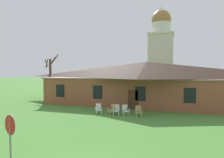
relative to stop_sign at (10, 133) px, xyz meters
name	(u,v)px	position (x,y,z in m)	size (l,w,h in m)	color
brick_building	(147,82)	(2.61, 19.55, 0.97)	(25.49, 10.40, 5.39)	brown
dome_tower	(161,53)	(3.43, 34.91, 6.16)	(5.18, 5.18, 17.49)	beige
stop_sign	(10,133)	(0.00, 0.00, 0.00)	(0.77, 0.30, 2.49)	slate
lawn_chair_by_porch	(99,108)	(-1.00, 11.62, -1.27)	(0.82, 0.85, 0.96)	white
lawn_chair_near_door	(112,109)	(0.34, 11.61, -1.27)	(0.85, 0.87, 0.96)	tan
lawn_chair_left_end	(116,109)	(0.79, 11.70, -1.27)	(0.71, 0.75, 0.96)	white
lawn_chair_middle	(125,110)	(1.62, 11.90, -1.27)	(0.85, 0.87, 0.96)	white
lawn_chair_right_end	(138,111)	(2.91, 11.71, -1.27)	(0.75, 0.81, 0.96)	tan
bare_tree_beside_building	(50,75)	(-12.19, 19.57, 1.76)	(2.05, 2.07, 6.76)	brown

